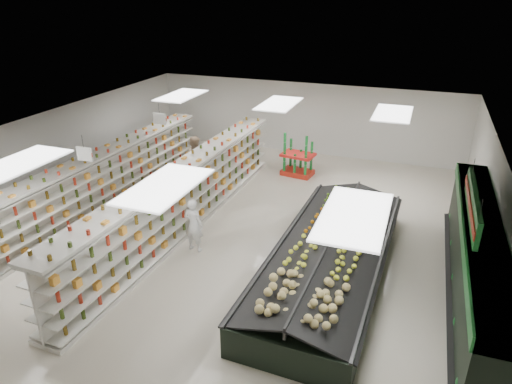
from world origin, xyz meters
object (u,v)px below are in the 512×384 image
at_px(produce_island, 330,256).
at_px(shopper_main, 194,225).
at_px(gondola_center, 185,199).
at_px(soda_endcap, 298,157).
at_px(shopper_background, 196,160).
at_px(gondola_left, 101,183).

bearing_deg(produce_island, shopper_main, -177.15).
bearing_deg(gondola_center, shopper_main, -50.60).
height_order(produce_island, soda_endcap, soda_endcap).
distance_m(soda_endcap, shopper_main, 6.80).
relative_size(gondola_center, produce_island, 1.52).
relative_size(shopper_main, shopper_background, 0.88).
distance_m(gondola_center, shopper_background, 3.65).
xyz_separation_m(shopper_main, shopper_background, (-2.27, 4.61, 0.12)).
bearing_deg(soda_endcap, gondola_left, -136.65).
height_order(produce_island, shopper_main, shopper_main).
xyz_separation_m(gondola_left, produce_island, (8.23, -1.27, -0.37)).
distance_m(shopper_main, shopper_background, 5.14).
bearing_deg(shopper_main, soda_endcap, -96.13).
relative_size(gondola_center, shopper_main, 7.32).
relative_size(gondola_left, produce_island, 1.44).
height_order(gondola_left, shopper_main, gondola_left).
distance_m(produce_island, shopper_background, 7.62).
xyz_separation_m(gondola_left, gondola_center, (3.36, -0.26, 0.05)).
relative_size(gondola_left, gondola_center, 0.95).
bearing_deg(shopper_background, gondola_center, -165.20).
bearing_deg(shopper_main, produce_island, -172.81).
height_order(shopper_main, shopper_background, shopper_background).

